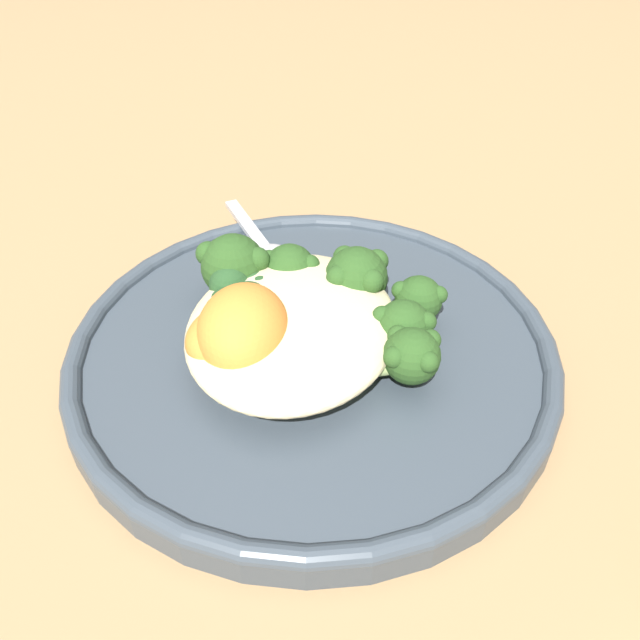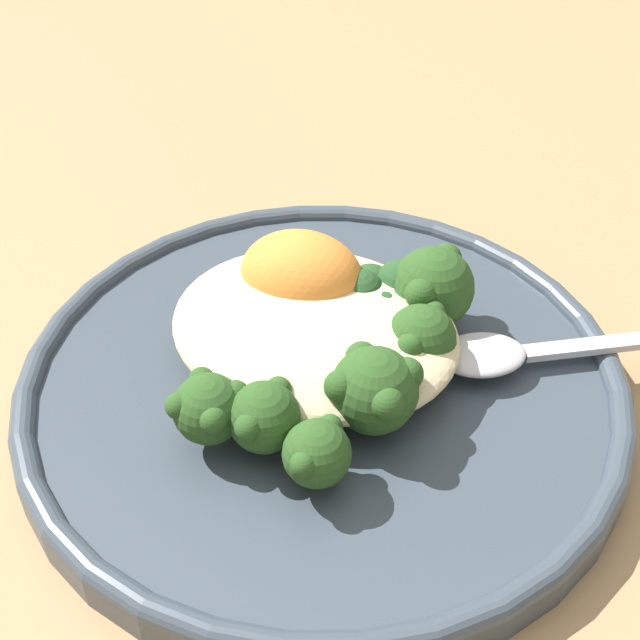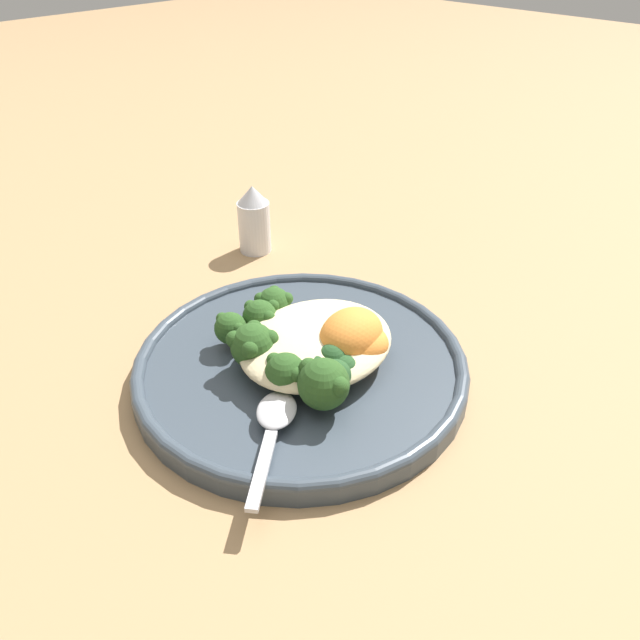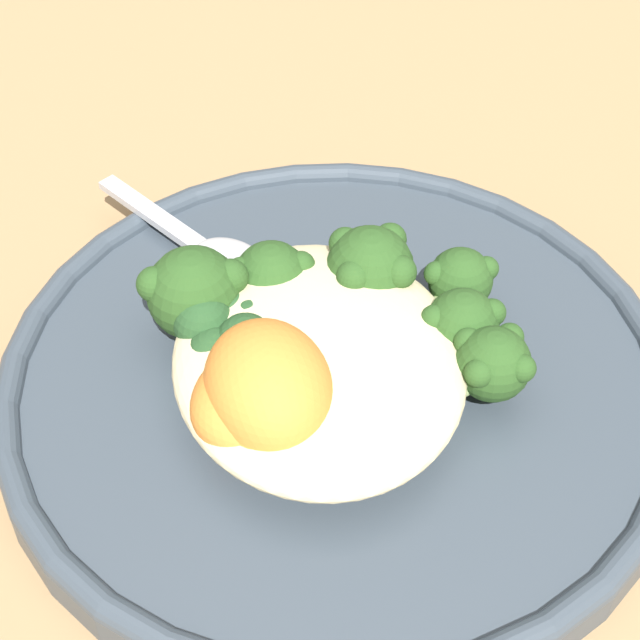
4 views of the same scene
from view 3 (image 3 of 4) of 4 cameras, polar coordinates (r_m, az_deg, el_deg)
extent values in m
plane|color=#9E7A51|center=(0.56, -2.48, -4.56)|extent=(4.00, 4.00, 0.00)
cylinder|color=#38424C|center=(0.56, -1.46, -4.22)|extent=(0.29, 0.29, 0.02)
torus|color=#38424C|center=(0.55, -1.47, -3.57)|extent=(0.29, 0.29, 0.01)
ellipsoid|color=beige|center=(0.54, -0.35, -2.07)|extent=(0.14, 0.12, 0.03)
ellipsoid|color=#ADC675|center=(0.57, -1.29, -0.35)|extent=(0.03, 0.08, 0.02)
sphere|color=#284C1E|center=(0.58, -4.24, 1.51)|extent=(0.03, 0.03, 0.03)
sphere|color=#284C1E|center=(0.57, -4.32, 1.30)|extent=(0.01, 0.01, 0.01)
sphere|color=#284C1E|center=(0.58, -3.05, 1.97)|extent=(0.01, 0.01, 0.01)
sphere|color=#284C1E|center=(0.59, -4.20, 2.60)|extent=(0.01, 0.01, 0.01)
sphere|color=#284C1E|center=(0.58, -5.47, 1.95)|extent=(0.01, 0.01, 0.01)
ellipsoid|color=#ADC675|center=(0.56, -1.44, -1.26)|extent=(0.06, 0.09, 0.02)
sphere|color=#284C1E|center=(0.57, -5.90, 0.10)|extent=(0.03, 0.03, 0.03)
sphere|color=#284C1E|center=(0.55, -5.10, 0.07)|extent=(0.01, 0.01, 0.01)
sphere|color=#284C1E|center=(0.57, -6.74, 1.05)|extent=(0.01, 0.01, 0.01)
ellipsoid|color=#ADC675|center=(0.55, -2.68, -1.53)|extent=(0.08, 0.09, 0.02)
sphere|color=#284C1E|center=(0.56, -8.18, -0.75)|extent=(0.03, 0.03, 0.03)
sphere|color=#284C1E|center=(0.55, -7.48, -0.79)|extent=(0.01, 0.01, 0.01)
sphere|color=#284C1E|center=(0.56, -8.94, 0.14)|extent=(0.01, 0.01, 0.01)
ellipsoid|color=#ADC675|center=(0.54, -0.74, -2.04)|extent=(0.10, 0.06, 0.02)
sphere|color=#284C1E|center=(0.53, -6.12, -2.35)|extent=(0.04, 0.04, 0.04)
sphere|color=#284C1E|center=(0.51, -6.29, -2.77)|extent=(0.01, 0.01, 0.01)
sphere|color=#284C1E|center=(0.52, -4.49, -1.74)|extent=(0.01, 0.01, 0.01)
sphere|color=#284C1E|center=(0.53, -6.04, -0.78)|extent=(0.01, 0.01, 0.01)
sphere|color=#284C1E|center=(0.52, -7.82, -1.76)|extent=(0.01, 0.01, 0.01)
ellipsoid|color=#ADC675|center=(0.53, -0.41, -3.14)|extent=(0.08, 0.03, 0.02)
sphere|color=#284C1E|center=(0.50, -3.18, -4.87)|extent=(0.03, 0.03, 0.03)
sphere|color=#284C1E|center=(0.49, -2.15, -5.02)|extent=(0.01, 0.01, 0.01)
sphere|color=#284C1E|center=(0.50, -4.22, -3.69)|extent=(0.01, 0.01, 0.01)
ellipsoid|color=#ADC675|center=(0.53, 1.04, -3.74)|extent=(0.08, 0.07, 0.01)
sphere|color=#284C1E|center=(0.48, 0.33, -5.87)|extent=(0.04, 0.04, 0.04)
sphere|color=#284C1E|center=(0.47, 1.75, -6.08)|extent=(0.02, 0.02, 0.02)
sphere|color=#284C1E|center=(0.49, -1.03, -4.37)|extent=(0.02, 0.02, 0.02)
ellipsoid|color=orange|center=(0.53, 2.97, -1.83)|extent=(0.07, 0.05, 0.04)
ellipsoid|color=orange|center=(0.53, 2.87, -1.45)|extent=(0.07, 0.06, 0.05)
ellipsoid|color=orange|center=(0.53, 2.86, -2.06)|extent=(0.08, 0.08, 0.03)
sphere|color=#234723|center=(0.50, -0.02, -5.39)|extent=(0.03, 0.03, 0.03)
sphere|color=#234723|center=(0.50, 1.41, -5.06)|extent=(0.03, 0.03, 0.03)
sphere|color=#234723|center=(0.51, 2.00, -4.70)|extent=(0.03, 0.03, 0.03)
sphere|color=#234723|center=(0.51, 0.98, -3.64)|extent=(0.03, 0.03, 0.03)
sphere|color=#234723|center=(0.51, -0.26, -4.50)|extent=(0.03, 0.03, 0.03)
cube|color=#B7B7BC|center=(0.45, -5.31, -13.41)|extent=(0.06, 0.05, 0.00)
ellipsoid|color=#B7B7BC|center=(0.49, -3.98, -8.22)|extent=(0.05, 0.05, 0.01)
cylinder|color=silver|center=(0.74, -6.02, 8.45)|extent=(0.04, 0.04, 0.06)
cone|color=#B2B2B7|center=(0.73, -6.21, 11.33)|extent=(0.04, 0.04, 0.02)
camera|label=1|loc=(0.69, 12.17, 26.45)|focal=35.00mm
camera|label=2|loc=(0.60, -34.80, 25.31)|focal=50.00mm
camera|label=4|loc=(0.65, 24.87, 32.10)|focal=60.00mm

